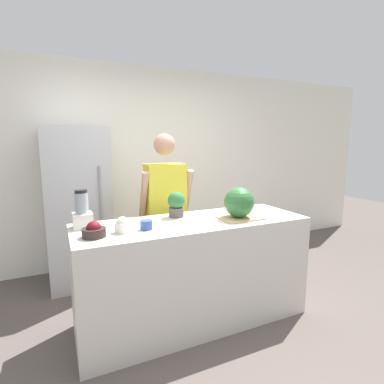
% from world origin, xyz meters
% --- Properties ---
extents(ground_plane, '(14.00, 14.00, 0.00)m').
position_xyz_m(ground_plane, '(0.00, 0.00, 0.00)').
color(ground_plane, '#564C47').
extents(wall_back, '(8.00, 0.06, 2.60)m').
position_xyz_m(wall_back, '(0.00, 2.03, 1.30)').
color(wall_back, white).
rests_on(wall_back, ground_plane).
extents(counter_island, '(2.03, 0.70, 0.93)m').
position_xyz_m(counter_island, '(0.00, 0.35, 0.47)').
color(counter_island, beige).
rests_on(counter_island, ground_plane).
extents(refrigerator, '(0.67, 0.73, 1.77)m').
position_xyz_m(refrigerator, '(-0.86, 1.63, 0.89)').
color(refrigerator, '#B7B7BC').
rests_on(refrigerator, ground_plane).
extents(person, '(0.55, 0.27, 1.70)m').
position_xyz_m(person, '(-0.04, 0.96, 0.88)').
color(person, gray).
rests_on(person, ground_plane).
extents(cutting_board, '(0.38, 0.26, 0.01)m').
position_xyz_m(cutting_board, '(0.42, 0.24, 0.94)').
color(cutting_board, tan).
rests_on(cutting_board, counter_island).
extents(watermelon, '(0.27, 0.27, 0.27)m').
position_xyz_m(watermelon, '(0.40, 0.25, 1.08)').
color(watermelon, '#2D6B33').
rests_on(watermelon, cutting_board).
extents(bowl_cherries, '(0.17, 0.17, 0.12)m').
position_xyz_m(bowl_cherries, '(-0.85, 0.24, 0.98)').
color(bowl_cherries, '#2D231E').
rests_on(bowl_cherries, counter_island).
extents(bowl_cream, '(0.12, 0.12, 0.12)m').
position_xyz_m(bowl_cream, '(-0.64, 0.27, 0.99)').
color(bowl_cream, white).
rests_on(bowl_cream, counter_island).
extents(bowl_small_blue, '(0.10, 0.10, 0.07)m').
position_xyz_m(bowl_small_blue, '(-0.45, 0.26, 0.97)').
color(bowl_small_blue, '#334C9E').
rests_on(bowl_small_blue, counter_island).
extents(blender, '(0.15, 0.15, 0.31)m').
position_xyz_m(blender, '(-0.90, 0.52, 1.06)').
color(blender, silver).
rests_on(blender, counter_island).
extents(potted_plant, '(0.16, 0.16, 0.23)m').
position_xyz_m(potted_plant, '(-0.08, 0.55, 1.06)').
color(potted_plant, '#514C47').
rests_on(potted_plant, counter_island).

